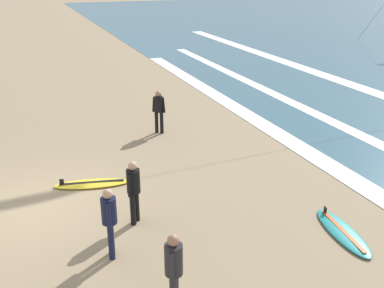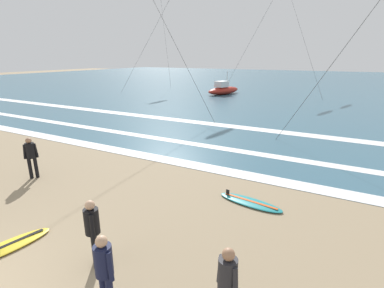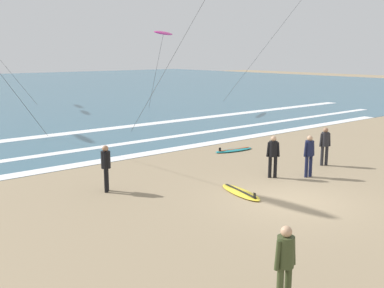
# 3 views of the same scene
# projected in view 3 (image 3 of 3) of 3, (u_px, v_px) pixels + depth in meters

# --- Properties ---
(ground_plane) EXTENTS (160.00, 160.00, 0.00)m
(ground_plane) POSITION_uv_depth(u_px,v_px,m) (291.00, 200.00, 14.58)
(ground_plane) COLOR #937F60
(wave_foam_shoreline) EXTENTS (37.68, 0.80, 0.01)m
(wave_foam_shoreline) POSITION_uv_depth(u_px,v_px,m) (159.00, 152.00, 21.71)
(wave_foam_shoreline) COLOR white
(wave_foam_shoreline) RESTS_ON ocean_surface
(wave_foam_mid_break) EXTENTS (44.16, 0.63, 0.01)m
(wave_foam_mid_break) POSITION_uv_depth(u_px,v_px,m) (140.00, 141.00, 24.18)
(wave_foam_mid_break) COLOR white
(wave_foam_mid_break) RESTS_ON ocean_surface
(wave_foam_outer_break) EXTENTS (55.24, 0.96, 0.01)m
(wave_foam_outer_break) POSITION_uv_depth(u_px,v_px,m) (49.00, 136.00, 25.87)
(wave_foam_outer_break) COLOR white
(wave_foam_outer_break) RESTS_ON ocean_surface
(surfer_right_near) EXTENTS (0.44, 0.40, 1.60)m
(surfer_right_near) POSITION_uv_depth(u_px,v_px,m) (273.00, 153.00, 17.06)
(surfer_right_near) COLOR black
(surfer_right_near) RESTS_ON ground
(surfer_mid_group) EXTENTS (0.49, 0.32, 1.60)m
(surfer_mid_group) POSITION_uv_depth(u_px,v_px,m) (325.00, 143.00, 18.94)
(surfer_mid_group) COLOR #232328
(surfer_mid_group) RESTS_ON ground
(surfer_left_far) EXTENTS (0.52, 0.32, 1.60)m
(surfer_left_far) POSITION_uv_depth(u_px,v_px,m) (309.00, 152.00, 17.15)
(surfer_left_far) COLOR #141938
(surfer_left_far) RESTS_ON ground
(surfer_background_far) EXTENTS (0.51, 0.32, 1.60)m
(surfer_background_far) POSITION_uv_depth(u_px,v_px,m) (285.00, 259.00, 8.26)
(surfer_background_far) COLOR #384223
(surfer_background_far) RESTS_ON ground
(surfer_left_near) EXTENTS (0.38, 0.46, 1.60)m
(surfer_left_near) POSITION_uv_depth(u_px,v_px,m) (106.00, 164.00, 15.33)
(surfer_left_near) COLOR black
(surfer_left_near) RESTS_ON ground
(surfboard_near_water) EXTENTS (1.02, 2.18, 0.25)m
(surfboard_near_water) POSITION_uv_depth(u_px,v_px,m) (240.00, 192.00, 15.28)
(surfboard_near_water) COLOR yellow
(surfboard_near_water) RESTS_ON ground
(surfboard_right_spare) EXTENTS (2.16, 0.88, 0.25)m
(surfboard_right_spare) POSITION_uv_depth(u_px,v_px,m) (234.00, 150.00, 21.91)
(surfboard_right_spare) COLOR teal
(surfboard_right_spare) RESTS_ON ground
(kite_magenta_low_near) EXTENTS (3.15, 4.13, 6.35)m
(kite_magenta_low_near) POSITION_uv_depth(u_px,v_px,m) (164.00, 33.00, 35.44)
(kite_magenta_low_near) COLOR #CC2384
(kite_magenta_low_near) RESTS_ON ground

